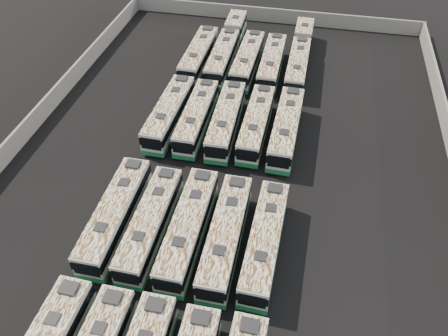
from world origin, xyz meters
TOP-DOWN VIEW (x-y plane):
  - ground at (0.00, 0.00)m, footprint 140.00×140.00m
  - perimeter_wall at (0.00, 0.00)m, footprint 45.20×73.20m
  - bus_midfront_far_left at (-7.87, -7.53)m, footprint 2.60×11.81m
  - bus_midfront_left at (-4.63, -7.76)m, footprint 2.42×11.37m
  - bus_midfront_center at (-1.36, -7.61)m, footprint 2.51×11.76m
  - bus_midfront_right at (1.87, -7.74)m, footprint 2.53×11.70m
  - bus_midfront_far_right at (5.11, -7.62)m, footprint 2.67×11.47m
  - bus_midback_far_left at (-7.75, 7.58)m, footprint 2.72×11.76m
  - bus_midback_left at (-4.63, 7.59)m, footprint 2.49×11.44m
  - bus_midback_center at (-1.35, 7.64)m, footprint 2.76×11.73m
  - bus_midback_right at (1.94, 7.80)m, footprint 2.54×11.41m
  - bus_midback_far_right at (5.18, 7.63)m, footprint 2.75×11.84m
  - bus_back_far_left at (-7.79, 20.69)m, footprint 2.59×11.81m
  - bus_back_left at (-4.65, 23.85)m, footprint 2.59×17.95m
  - bus_back_center at (-1.28, 20.76)m, footprint 2.71×11.81m
  - bus_back_right at (1.89, 20.72)m, footprint 2.46×11.56m
  - bus_back_far_right at (5.25, 23.68)m, footprint 2.48×17.58m

SIDE VIEW (x-z plane):
  - ground at x=0.00m, z-range 0.00..0.00m
  - perimeter_wall at x=0.00m, z-range 0.00..2.20m
  - bus_back_far_right at x=5.25m, z-range 0.03..3.22m
  - bus_midfront_left at x=-4.63m, z-range 0.04..3.24m
  - bus_midback_right at x=1.94m, z-range 0.04..3.24m
  - bus_midfront_far_right at x=5.11m, z-range 0.04..3.25m
  - bus_midback_left at x=-4.63m, z-range 0.04..3.25m
  - bus_back_left at x=-4.65m, z-range 0.03..3.29m
  - bus_back_right at x=1.89m, z-range 0.04..3.29m
  - bus_midback_center at x=-1.35m, z-range 0.04..3.33m
  - bus_midfront_right at x=1.87m, z-range 0.04..3.33m
  - bus_midback_far_left at x=-7.75m, z-range 0.04..3.34m
  - bus_midfront_center at x=-1.36m, z-range 0.04..3.35m
  - bus_back_center at x=-1.28m, z-range 0.04..3.35m
  - bus_midfront_far_left at x=-7.87m, z-range 0.04..3.36m
  - bus_midback_far_right at x=5.18m, z-range 0.04..3.36m
  - bus_back_far_left at x=-7.79m, z-range 0.04..3.36m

